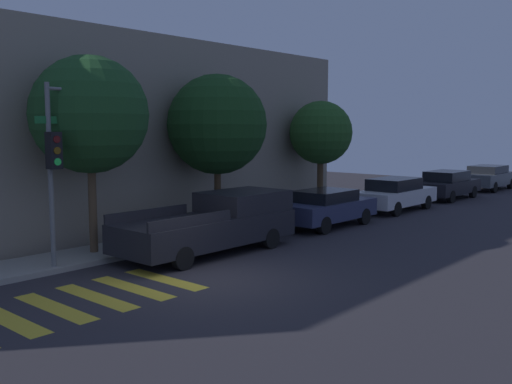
% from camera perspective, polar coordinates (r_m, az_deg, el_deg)
% --- Properties ---
extents(ground_plane, '(60.00, 60.00, 0.00)m').
position_cam_1_polar(ground_plane, '(13.74, -4.89, -8.77)').
color(ground_plane, '#2D2B30').
extents(sidewalk, '(26.00, 1.89, 0.14)m').
position_cam_1_polar(sidewalk, '(16.88, -14.72, -5.84)').
color(sidewalk, gray).
rests_on(sidewalk, ground).
extents(building_row, '(26.00, 6.00, 6.69)m').
position_cam_1_polar(building_row, '(20.26, -21.90, 5.27)').
color(building_row, gray).
rests_on(building_row, ground).
extents(crosswalk, '(5.20, 2.60, 0.00)m').
position_cam_1_polar(crosswalk, '(12.60, -17.59, -10.45)').
color(crosswalk, gold).
rests_on(crosswalk, ground).
extents(traffic_light_pole, '(2.24, 0.56, 4.70)m').
position_cam_1_polar(traffic_light_pole, '(15.01, -18.40, 4.70)').
color(traffic_light_pole, slate).
rests_on(traffic_light_pole, ground).
extents(pickup_truck, '(5.61, 2.07, 1.67)m').
position_cam_1_polar(pickup_truck, '(16.63, -4.07, -3.10)').
color(pickup_truck, black).
rests_on(pickup_truck, ground).
extents(sedan_near_corner, '(4.22, 1.85, 1.35)m').
position_cam_1_polar(sedan_near_corner, '(20.95, 6.99, -1.51)').
color(sedan_near_corner, '#2D3351').
rests_on(sedan_near_corner, ground).
extents(sedan_middle, '(4.58, 1.78, 1.43)m').
position_cam_1_polar(sedan_middle, '(25.46, 13.74, -0.18)').
color(sedan_middle, silver).
rests_on(sedan_middle, ground).
extents(sedan_far_end, '(4.51, 1.79, 1.43)m').
position_cam_1_polar(sedan_far_end, '(30.44, 18.57, 0.73)').
color(sedan_far_end, black).
rests_on(sedan_far_end, ground).
extents(sedan_tail_of_row, '(4.52, 1.84, 1.42)m').
position_cam_1_polar(sedan_tail_of_row, '(35.88, 22.20, 1.41)').
color(sedan_tail_of_row, '#4C5156').
rests_on(sedan_tail_of_row, ground).
extents(tree_near_corner, '(3.23, 3.23, 5.57)m').
position_cam_1_polar(tree_near_corner, '(16.34, -16.29, 7.41)').
color(tree_near_corner, brown).
rests_on(tree_near_corner, ground).
extents(tree_midblock, '(3.38, 3.38, 5.40)m').
position_cam_1_polar(tree_midblock, '(19.41, -3.90, 6.73)').
color(tree_midblock, '#4C3823').
rests_on(tree_midblock, ground).
extents(tree_far_end, '(2.63, 2.63, 4.72)m').
position_cam_1_polar(tree_far_end, '(24.08, 6.49, 5.89)').
color(tree_far_end, '#4C3823').
rests_on(tree_far_end, ground).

